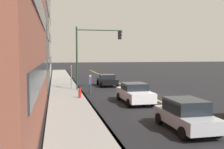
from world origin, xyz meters
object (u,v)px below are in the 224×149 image
car_black (107,80)px  pedestrian_with_backpack (90,83)px  street_sign_post (71,75)px  fire_hydrant (80,94)px  traffic_light_mast (94,47)px  car_silver (186,115)px  car_white (135,93)px

car_black → pedestrian_with_backpack: (-5.76, 2.75, 0.35)m
street_sign_post → fire_hydrant: bearing=-177.3°
car_black → pedestrian_with_backpack: 6.39m
traffic_light_mast → car_black: bearing=-30.0°
traffic_light_mast → street_sign_post: traffic_light_mast is taller
fire_hydrant → car_silver: bearing=-157.0°
traffic_light_mast → street_sign_post: 3.87m
car_white → traffic_light_mast: 8.57m
car_white → pedestrian_with_backpack: bearing=26.9°
car_silver → street_sign_post: size_ratio=1.54×
pedestrian_with_backpack → fire_hydrant: 3.27m
pedestrian_with_backpack → street_sign_post: street_sign_post is taller
pedestrian_with_backpack → traffic_light_mast: bearing=-17.0°
pedestrian_with_backpack → car_silver: bearing=-167.0°
car_silver → car_white: bearing=2.0°
car_white → car_black: bearing=-0.2°
car_black → fire_hydrant: 9.59m
traffic_light_mast → street_sign_post: (1.31, 2.22, -2.88)m
car_white → fire_hydrant: car_white is taller
traffic_light_mast → pedestrian_with_backpack: bearing=163.0°
car_silver → car_white: car_silver is taller
street_sign_post → pedestrian_with_backpack: bearing=-155.6°
fire_hydrant → street_sign_post: bearing=2.7°
car_silver → pedestrian_with_backpack: bearing=13.0°
car_black → car_white: car_white is taller
car_black → car_white: 11.09m
traffic_light_mast → fire_hydrant: traffic_light_mast is taller
car_silver → car_black: car_silver is taller
street_sign_post → car_silver: bearing=-164.5°
car_black → car_white: size_ratio=0.86×
car_silver → car_black: bearing=0.7°
car_white → street_sign_post: size_ratio=1.76×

